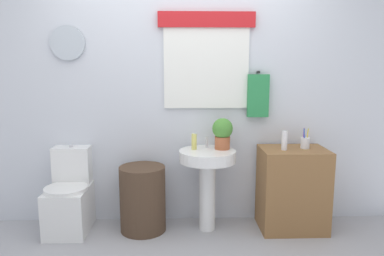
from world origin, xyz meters
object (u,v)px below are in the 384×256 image
at_px(wooden_cabinet, 292,189).
at_px(soap_bottle, 194,142).
at_px(potted_plant, 222,132).
at_px(laundry_hamper, 143,199).
at_px(toothbrush_cup, 305,143).
at_px(pedestal_sink, 207,170).
at_px(lotion_bottle, 284,141).
at_px(toilet, 70,199).

xyz_separation_m(wooden_cabinet, soap_bottle, (-0.91, 0.05, 0.44)).
bearing_deg(potted_plant, laundry_hamper, -175.33).
xyz_separation_m(soap_bottle, toothbrush_cup, (1.01, -0.03, -0.01)).
bearing_deg(pedestal_sink, toothbrush_cup, 1.29).
bearing_deg(toothbrush_cup, potted_plant, 176.97).
height_order(soap_bottle, toothbrush_cup, toothbrush_cup).
relative_size(lotion_bottle, toothbrush_cup, 0.93).
relative_size(toilet, lotion_bottle, 4.54).
bearing_deg(soap_bottle, toothbrush_cup, -1.69).
distance_m(pedestal_sink, lotion_bottle, 0.74).
bearing_deg(toilet, toothbrush_cup, -0.36).
relative_size(toilet, wooden_cabinet, 1.02).
relative_size(pedestal_sink, soap_bottle, 5.25).
bearing_deg(toilet, soap_bottle, 0.82).
relative_size(potted_plant, lotion_bottle, 1.67).
bearing_deg(wooden_cabinet, laundry_hamper, 180.00).
bearing_deg(soap_bottle, toilet, -179.18).
bearing_deg(toilet, lotion_bottle, -2.16).
height_order(toilet, wooden_cabinet, toilet).
relative_size(laundry_hamper, toothbrush_cup, 3.28).
xyz_separation_m(toilet, toothbrush_cup, (2.16, -0.01, 0.52)).
bearing_deg(soap_bottle, pedestal_sink, -22.62).
bearing_deg(toothbrush_cup, toilet, 179.64).
bearing_deg(toilet, pedestal_sink, -1.52).
bearing_deg(wooden_cabinet, pedestal_sink, 180.00).
bearing_deg(laundry_hamper, toilet, 177.15).
height_order(toilet, soap_bottle, soap_bottle).
xyz_separation_m(potted_plant, toothbrush_cup, (0.75, -0.04, -0.09)).
distance_m(laundry_hamper, potted_plant, 0.95).
height_order(laundry_hamper, pedestal_sink, pedestal_sink).
relative_size(toilet, potted_plant, 2.72).
height_order(pedestal_sink, toothbrush_cup, toothbrush_cup).
bearing_deg(wooden_cabinet, toilet, 179.07).
xyz_separation_m(pedestal_sink, potted_plant, (0.14, 0.06, 0.34)).
distance_m(soap_bottle, toothbrush_cup, 1.01).
xyz_separation_m(toilet, potted_plant, (1.41, 0.03, 0.61)).
relative_size(wooden_cabinet, soap_bottle, 5.32).
xyz_separation_m(laundry_hamper, toothbrush_cup, (1.49, 0.02, 0.51)).
bearing_deg(toothbrush_cup, soap_bottle, 178.31).
bearing_deg(soap_bottle, potted_plant, 2.20).
relative_size(pedestal_sink, toothbrush_cup, 4.07).
bearing_deg(laundry_hamper, pedestal_sink, 0.00).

